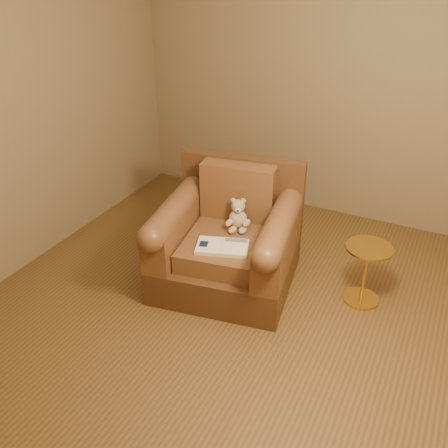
% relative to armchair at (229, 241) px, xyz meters
% --- Properties ---
extents(floor, '(4.00, 4.00, 0.00)m').
position_rel_armchair_xyz_m(floor, '(0.34, -0.45, -0.36)').
color(floor, brown).
rests_on(floor, ground).
extents(room, '(4.02, 4.02, 2.71)m').
position_rel_armchair_xyz_m(room, '(0.34, -0.45, 1.35)').
color(room, '#7F6C4E').
rests_on(room, ground).
extents(armchair, '(1.19, 1.14, 0.94)m').
position_rel_armchair_xyz_m(armchair, '(0.00, 0.00, 0.00)').
color(armchair, '#4D2F19').
rests_on(armchair, floor).
extents(teddy_bear, '(0.19, 0.22, 0.26)m').
position_rel_armchair_xyz_m(teddy_bear, '(0.04, 0.09, 0.18)').
color(teddy_bear, tan).
rests_on(teddy_bear, armchair).
extents(guidebook, '(0.44, 0.35, 0.03)m').
position_rel_armchair_xyz_m(guidebook, '(0.06, -0.24, 0.10)').
color(guidebook, beige).
rests_on(guidebook, armchair).
extents(side_table, '(0.35, 0.35, 0.49)m').
position_rel_armchair_xyz_m(side_table, '(1.06, 0.21, -0.10)').
color(side_table, gold).
rests_on(side_table, floor).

